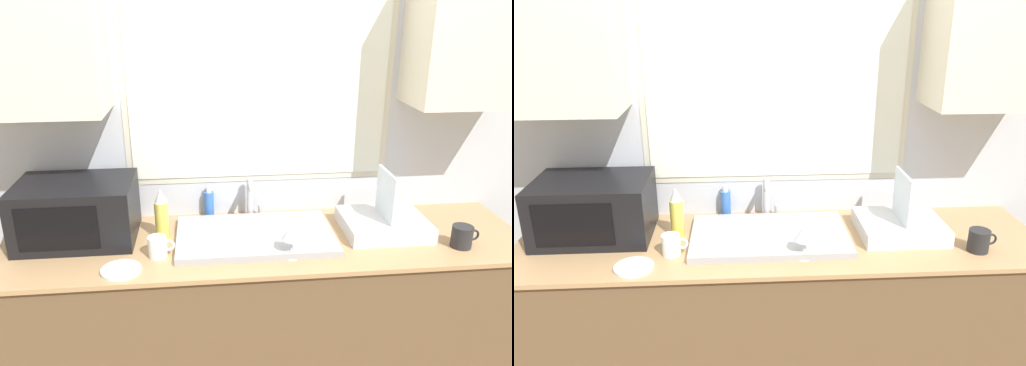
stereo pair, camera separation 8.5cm
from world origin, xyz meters
TOP-DOWN VIEW (x-y plane):
  - countertop at (0.00, 0.31)m, footprint 2.34×0.65m
  - wall_back at (0.00, 0.62)m, footprint 6.00×0.38m
  - sink_basin at (-0.05, 0.32)m, footprint 0.70×0.43m
  - faucet at (-0.05, 0.54)m, footprint 0.08×0.16m
  - microwave at (-0.83, 0.40)m, footprint 0.50×0.36m
  - dish_rack at (0.54, 0.33)m, footprint 0.38×0.33m
  - spray_bottle at (-0.46, 0.37)m, footprint 0.06×0.06m
  - soap_bottle at (-0.25, 0.58)m, footprint 0.05×0.05m
  - mug_near_sink at (-0.47, 0.19)m, footprint 0.11×0.08m
  - wine_glass at (0.08, 0.13)m, footprint 0.08×0.08m
  - mug_by_rack at (0.83, 0.14)m, footprint 0.12×0.09m
  - small_plate at (-0.61, 0.09)m, footprint 0.16×0.16m

SIDE VIEW (x-z plane):
  - countertop at x=0.00m, z-range 0.00..0.91m
  - small_plate at x=-0.61m, z-range 0.91..0.92m
  - sink_basin at x=-0.05m, z-range 0.91..0.94m
  - dish_rack at x=0.54m, z-range 0.81..1.10m
  - mug_near_sink at x=-0.47m, z-range 0.91..1.00m
  - mug_by_rack at x=0.83m, z-range 0.91..1.00m
  - soap_bottle at x=-0.25m, z-range 0.90..1.05m
  - wine_glass at x=0.08m, z-range 0.94..1.08m
  - spray_bottle at x=-0.46m, z-range 0.90..1.13m
  - faucet at x=-0.05m, z-range 0.93..1.12m
  - microwave at x=-0.83m, z-range 0.91..1.17m
  - wall_back at x=0.00m, z-range 0.09..2.69m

